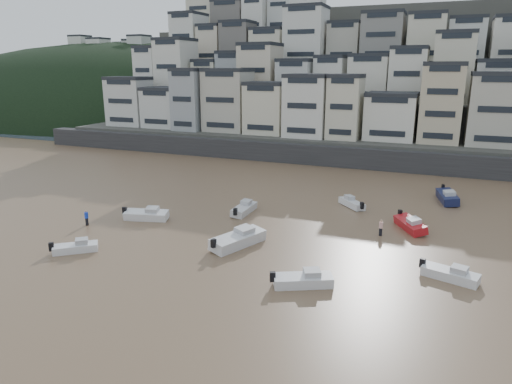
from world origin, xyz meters
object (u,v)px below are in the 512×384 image
at_px(boat_i, 447,195).
at_px(boat_c, 238,237).
at_px(boat_e, 410,223).
at_px(person_pink, 381,228).
at_px(person_blue, 87,218).
at_px(boat_f, 244,207).
at_px(boat_k, 146,214).
at_px(boat_b, 450,272).
at_px(boat_h, 352,202).
at_px(boat_j, 75,246).
at_px(boat_a, 303,278).

bearing_deg(boat_i, boat_c, -49.62).
xyz_separation_m(boat_e, person_pink, (-2.68, -2.99, 0.14)).
distance_m(boat_e, boat_i, 13.43).
bearing_deg(person_blue, boat_f, 36.24).
bearing_deg(boat_k, boat_i, 18.26).
bearing_deg(boat_b, boat_e, 125.92).
relative_size(boat_c, boat_h, 1.43).
distance_m(boat_j, boat_k, 10.38).
relative_size(boat_i, person_blue, 3.62).
relative_size(boat_e, boat_k, 0.99).
bearing_deg(boat_e, boat_j, -87.62).
relative_size(boat_a, person_pink, 2.95).
height_order(boat_a, boat_c, boat_c).
bearing_deg(boat_i, person_blue, -67.56).
distance_m(boat_a, boat_k, 23.01).
relative_size(boat_e, boat_h, 1.16).
xyz_separation_m(boat_k, person_blue, (-4.99, -4.01, 0.13)).
bearing_deg(boat_c, boat_a, -103.29).
relative_size(boat_f, person_blue, 2.98).
relative_size(boat_c, boat_j, 1.51).
bearing_deg(boat_f, person_blue, 126.12).
bearing_deg(boat_i, boat_k, -68.34).
bearing_deg(boat_a, boat_j, 157.21).
bearing_deg(person_blue, boat_a, -10.68).
bearing_deg(boat_e, person_blue, -100.28).
relative_size(boat_b, boat_k, 0.89).
bearing_deg(boat_j, boat_i, 4.96).
bearing_deg(boat_f, boat_h, -57.11).
height_order(boat_j, person_blue, person_blue).
distance_m(boat_h, person_blue, 31.32).
relative_size(boat_a, boat_e, 0.96).
xyz_separation_m(boat_c, boat_k, (-12.93, 3.22, -0.16)).
xyz_separation_m(boat_i, boat_k, (-31.69, -20.86, -0.12)).
xyz_separation_m(boat_a, boat_h, (-0.48, 22.83, -0.07)).
height_order(boat_j, person_pink, person_pink).
bearing_deg(boat_h, person_blue, 81.79).
bearing_deg(boat_j, boat_c, -11.27).
relative_size(boat_e, boat_i, 0.85).
distance_m(boat_b, boat_j, 33.40).
xyz_separation_m(boat_f, person_blue, (-14.29, -10.48, 0.16)).
distance_m(boat_c, person_blue, 17.94).
bearing_deg(boat_h, boat_b, 170.30).
xyz_separation_m(boat_c, boat_e, (15.13, 11.15, -0.17)).
bearing_deg(boat_b, boat_k, -169.37).
xyz_separation_m(boat_b, boat_h, (-11.30, 17.17, -0.03)).
xyz_separation_m(boat_e, boat_h, (-7.34, 5.96, -0.10)).
xyz_separation_m(boat_a, person_pink, (4.18, 13.89, 0.17)).
height_order(boat_b, boat_c, boat_c).
height_order(boat_c, person_pink, boat_c).
relative_size(boat_e, boat_f, 1.04).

